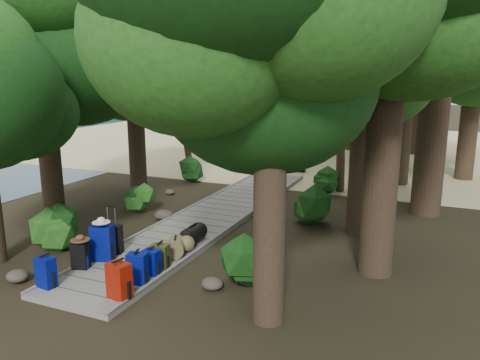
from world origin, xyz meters
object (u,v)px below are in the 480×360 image
at_px(backpack_left_b, 80,254).
at_px(duffel_right_khaki, 176,247).
at_px(duffel_right_black, 193,234).
at_px(sun_lounger, 370,167).
at_px(backpack_right_c, 152,261).
at_px(backpack_left_a, 46,271).
at_px(kayak, 244,158).
at_px(backpack_left_c, 103,241).
at_px(backpack_right_a, 119,279).
at_px(backpack_right_d, 160,255).
at_px(backpack_right_b, 137,267).
at_px(lone_suitcase_on_sand, 300,163).
at_px(suitcase_on_boardwalk, 113,239).

relative_size(backpack_left_b, duffel_right_khaki, 1.05).
xyz_separation_m(duffel_right_black, sun_lounger, (2.65, 10.55, -0.04)).
bearing_deg(backpack_right_c, backpack_left_a, -136.94).
bearing_deg(backpack_left_b, kayak, 84.05).
relative_size(backpack_left_c, backpack_right_a, 1.17).
bearing_deg(backpack_right_a, duffel_right_khaki, 105.33).
height_order(backpack_right_a, duffel_right_black, backpack_right_a).
height_order(backpack_left_a, backpack_right_d, backpack_left_a).
bearing_deg(backpack_right_b, duffel_right_black, 80.47).
distance_m(lone_suitcase_on_sand, sun_lounger, 2.93).
xyz_separation_m(backpack_right_b, backpack_right_d, (-0.03, 0.84, -0.06)).
xyz_separation_m(backpack_left_c, backpack_right_d, (1.37, 0.15, -0.16)).
bearing_deg(duffel_right_khaki, kayak, 79.09).
distance_m(backpack_right_d, kayak, 12.86).
bearing_deg(kayak, backpack_left_c, -58.33).
bearing_deg(backpack_left_b, duffel_right_khaki, 30.66).
xyz_separation_m(backpack_right_b, lone_suitcase_on_sand, (-0.24, 12.04, -0.07)).
bearing_deg(backpack_right_a, backpack_right_c, 104.10).
bearing_deg(backpack_left_a, backpack_right_d, 54.96).
bearing_deg(sun_lounger, backpack_left_c, -126.64).
bearing_deg(backpack_right_c, lone_suitcase_on_sand, 93.96).
bearing_deg(backpack_left_c, backpack_right_b, -43.58).
height_order(suitcase_on_boardwalk, lone_suitcase_on_sand, suitcase_on_boardwalk).
relative_size(backpack_left_b, backpack_right_a, 0.84).
xyz_separation_m(backpack_right_c, suitcase_on_boardwalk, (-1.46, 0.64, 0.04)).
xyz_separation_m(backpack_right_b, kayak, (-3.37, 13.26, -0.26)).
bearing_deg(suitcase_on_boardwalk, backpack_left_c, -101.99).
bearing_deg(backpack_left_b, duffel_right_black, 44.51).
relative_size(backpack_left_c, backpack_right_c, 1.50).
relative_size(backpack_left_b, suitcase_on_boardwalk, 0.95).
height_order(suitcase_on_boardwalk, sun_lounger, suitcase_on_boardwalk).
xyz_separation_m(suitcase_on_boardwalk, kayak, (-1.92, 12.16, -0.25)).
height_order(duffel_right_black, sun_lounger, sun_lounger).
distance_m(backpack_left_a, backpack_right_c, 1.99).
xyz_separation_m(backpack_left_b, lone_suitcase_on_sand, (1.28, 11.91, -0.04)).
bearing_deg(suitcase_on_boardwalk, sun_lounger, 52.38).
relative_size(backpack_left_b, duffel_right_black, 0.95).
xyz_separation_m(backpack_left_b, kayak, (-1.84, 13.14, -0.23)).
distance_m(backpack_left_b, kayak, 13.27).
relative_size(backpack_right_c, backpack_right_d, 1.05).
bearing_deg(kayak, backpack_right_a, -53.38).
bearing_deg(sun_lounger, backpack_right_c, -120.27).
distance_m(backpack_left_a, duffel_right_black, 3.54).
distance_m(backpack_right_b, duffel_right_khaki, 1.56).
bearing_deg(backpack_right_c, suitcase_on_boardwalk, 159.19).
xyz_separation_m(duffel_right_khaki, sun_lounger, (2.61, 11.42, -0.03)).
relative_size(duffel_right_khaki, sun_lounger, 0.36).
bearing_deg(duffel_right_black, backpack_right_b, -87.37).
xyz_separation_m(duffel_right_black, kayak, (-3.25, 10.84, -0.13)).
bearing_deg(duffel_right_black, backpack_left_a, -113.15).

